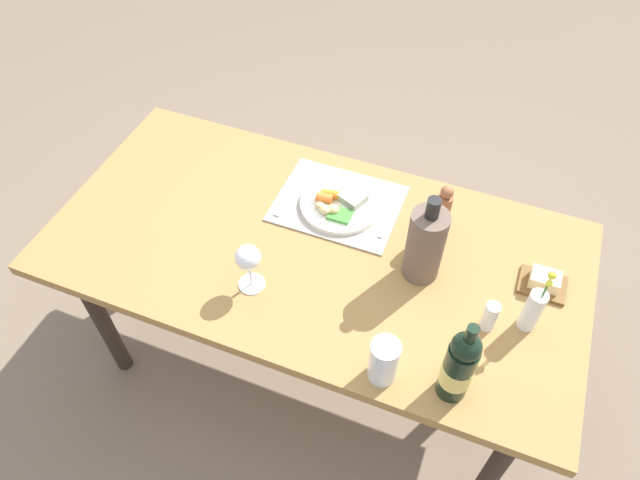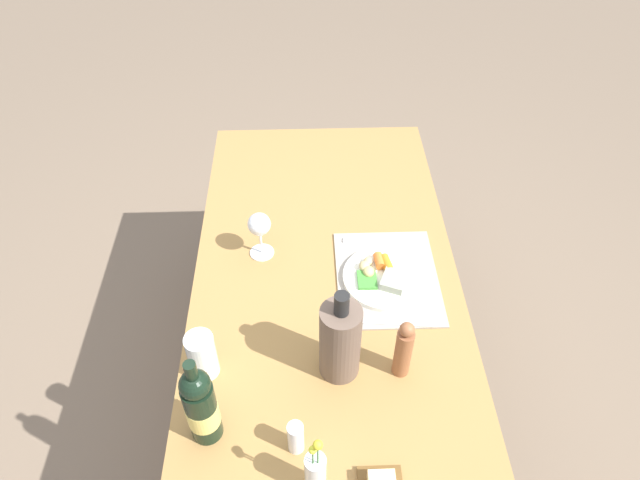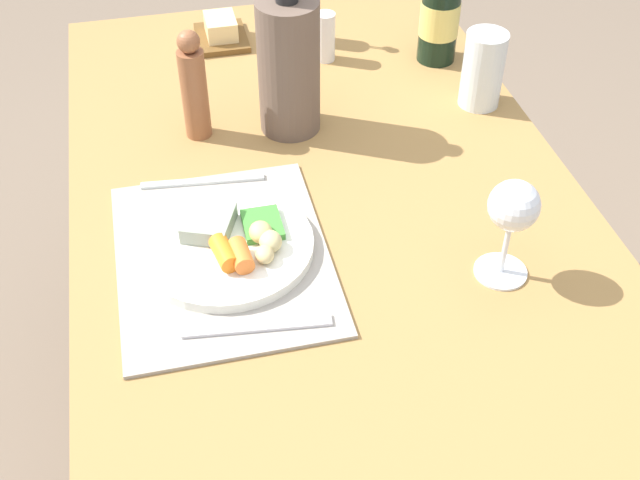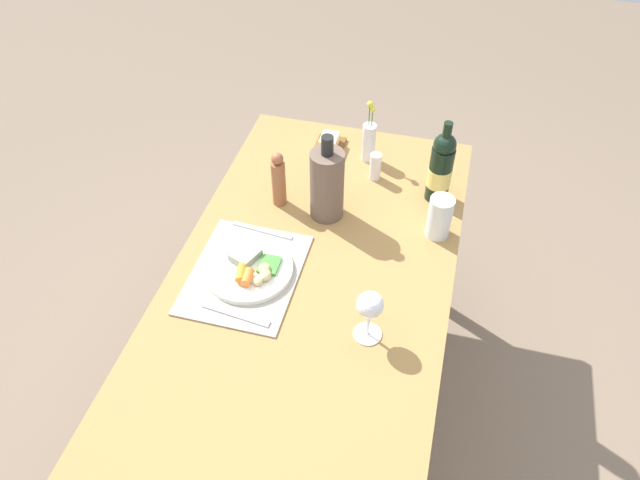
{
  "view_description": "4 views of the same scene",
  "coord_description": "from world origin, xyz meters",
  "px_view_note": "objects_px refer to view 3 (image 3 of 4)",
  "views": [
    {
      "loc": [
        -0.42,
        1.01,
        2.04
      ],
      "look_at": [
        -0.02,
        0.01,
        0.75
      ],
      "focal_mm": 32.47,
      "sensor_mm": 36.0,
      "label": 1
    },
    {
      "loc": [
        -1.15,
        0.06,
        2.01
      ],
      "look_at": [
        0.04,
        0.02,
        0.83
      ],
      "focal_mm": 32.28,
      "sensor_mm": 36.0,
      "label": 2
    },
    {
      "loc": [
        0.86,
        -0.24,
        1.52
      ],
      "look_at": [
        0.04,
        -0.05,
        0.76
      ],
      "focal_mm": 45.53,
      "sensor_mm": 36.0,
      "label": 3
    },
    {
      "loc": [
        1.05,
        0.31,
        2.01
      ],
      "look_at": [
        -0.09,
        0.02,
        0.83
      ],
      "focal_mm": 33.76,
      "sensor_mm": 36.0,
      "label": 4
    }
  ],
  "objects_px": {
    "fork": "(203,181)",
    "salt_shaker": "(325,37)",
    "dinner_plate": "(228,243)",
    "water_tumbler": "(482,74)",
    "dining_table": "(345,278)",
    "flower_vase": "(293,3)",
    "knife": "(257,326)",
    "wine_bottle": "(441,2)",
    "butter_dish": "(221,32)",
    "cooler_bottle": "(289,65)",
    "wine_glass": "(513,210)",
    "pepper_mill": "(194,87)"
  },
  "relations": [
    {
      "from": "fork",
      "to": "wine_bottle",
      "type": "relative_size",
      "value": 0.68
    },
    {
      "from": "wine_bottle",
      "to": "butter_dish",
      "type": "xyz_separation_m",
      "value": [
        -0.17,
        -0.4,
        -0.1
      ]
    },
    {
      "from": "dining_table",
      "to": "flower_vase",
      "type": "xyz_separation_m",
      "value": [
        -0.63,
        0.05,
        0.15
      ]
    },
    {
      "from": "dining_table",
      "to": "wine_bottle",
      "type": "xyz_separation_m",
      "value": [
        -0.48,
        0.31,
        0.19
      ]
    },
    {
      "from": "knife",
      "to": "wine_bottle",
      "type": "height_order",
      "value": "wine_bottle"
    },
    {
      "from": "dinner_plate",
      "to": "cooler_bottle",
      "type": "xyz_separation_m",
      "value": [
        -0.3,
        0.15,
        0.1
      ]
    },
    {
      "from": "knife",
      "to": "cooler_bottle",
      "type": "relative_size",
      "value": 0.67
    },
    {
      "from": "dinner_plate",
      "to": "salt_shaker",
      "type": "relative_size",
      "value": 2.64
    },
    {
      "from": "knife",
      "to": "wine_glass",
      "type": "height_order",
      "value": "wine_glass"
    },
    {
      "from": "fork",
      "to": "pepper_mill",
      "type": "distance_m",
      "value": 0.17
    },
    {
      "from": "dinner_plate",
      "to": "pepper_mill",
      "type": "bearing_deg",
      "value": -178.72
    },
    {
      "from": "dining_table",
      "to": "pepper_mill",
      "type": "height_order",
      "value": "pepper_mill"
    },
    {
      "from": "water_tumbler",
      "to": "cooler_bottle",
      "type": "height_order",
      "value": "cooler_bottle"
    },
    {
      "from": "water_tumbler",
      "to": "flower_vase",
      "type": "height_order",
      "value": "flower_vase"
    },
    {
      "from": "flower_vase",
      "to": "butter_dish",
      "type": "height_order",
      "value": "flower_vase"
    },
    {
      "from": "dinner_plate",
      "to": "salt_shaker",
      "type": "bearing_deg",
      "value": 152.67
    },
    {
      "from": "wine_bottle",
      "to": "pepper_mill",
      "type": "relative_size",
      "value": 1.47
    },
    {
      "from": "dinner_plate",
      "to": "water_tumbler",
      "type": "bearing_deg",
      "value": 120.55
    },
    {
      "from": "knife",
      "to": "fork",
      "type": "bearing_deg",
      "value": -167.88
    },
    {
      "from": "water_tumbler",
      "to": "dinner_plate",
      "type": "bearing_deg",
      "value": -59.45
    },
    {
      "from": "fork",
      "to": "knife",
      "type": "distance_m",
      "value": 0.33
    },
    {
      "from": "butter_dish",
      "to": "salt_shaker",
      "type": "distance_m",
      "value": 0.23
    },
    {
      "from": "fork",
      "to": "cooler_bottle",
      "type": "relative_size",
      "value": 0.67
    },
    {
      "from": "pepper_mill",
      "to": "wine_glass",
      "type": "xyz_separation_m",
      "value": [
        0.44,
        0.38,
        0.02
      ]
    },
    {
      "from": "fork",
      "to": "salt_shaker",
      "type": "bearing_deg",
      "value": 146.52
    },
    {
      "from": "wine_bottle",
      "to": "salt_shaker",
      "type": "bearing_deg",
      "value": -102.54
    },
    {
      "from": "water_tumbler",
      "to": "wine_glass",
      "type": "height_order",
      "value": "wine_glass"
    },
    {
      "from": "pepper_mill",
      "to": "knife",
      "type": "bearing_deg",
      "value": 2.63
    },
    {
      "from": "flower_vase",
      "to": "wine_glass",
      "type": "relative_size",
      "value": 1.43
    },
    {
      "from": "flower_vase",
      "to": "salt_shaker",
      "type": "xyz_separation_m",
      "value": [
        0.1,
        0.04,
        -0.03
      ]
    },
    {
      "from": "knife",
      "to": "flower_vase",
      "type": "xyz_separation_m",
      "value": [
        -0.77,
        0.21,
        0.07
      ]
    },
    {
      "from": "butter_dish",
      "to": "cooler_bottle",
      "type": "bearing_deg",
      "value": 12.66
    },
    {
      "from": "knife",
      "to": "wine_glass",
      "type": "distance_m",
      "value": 0.37
    },
    {
      "from": "dining_table",
      "to": "dinner_plate",
      "type": "bearing_deg",
      "value": -95.89
    },
    {
      "from": "flower_vase",
      "to": "wine_glass",
      "type": "distance_m",
      "value": 0.75
    },
    {
      "from": "knife",
      "to": "water_tumbler",
      "type": "relative_size",
      "value": 1.42
    },
    {
      "from": "knife",
      "to": "butter_dish",
      "type": "bearing_deg",
      "value": -178.14
    },
    {
      "from": "fork",
      "to": "butter_dish",
      "type": "relative_size",
      "value": 1.51
    },
    {
      "from": "fork",
      "to": "wine_glass",
      "type": "xyz_separation_m",
      "value": [
        0.29,
        0.39,
        0.11
      ]
    },
    {
      "from": "water_tumbler",
      "to": "flower_vase",
      "type": "relative_size",
      "value": 0.61
    },
    {
      "from": "fork",
      "to": "wine_glass",
      "type": "relative_size",
      "value": 1.23
    },
    {
      "from": "wine_bottle",
      "to": "wine_glass",
      "type": "height_order",
      "value": "wine_bottle"
    },
    {
      "from": "fork",
      "to": "flower_vase",
      "type": "bearing_deg",
      "value": 157.33
    },
    {
      "from": "salt_shaker",
      "to": "cooler_bottle",
      "type": "relative_size",
      "value": 0.33
    },
    {
      "from": "water_tumbler",
      "to": "dining_table",
      "type": "bearing_deg",
      "value": -46.41
    },
    {
      "from": "dinner_plate",
      "to": "knife",
      "type": "xyz_separation_m",
      "value": [
        0.16,
        0.01,
        -0.01
      ]
    },
    {
      "from": "dining_table",
      "to": "fork",
      "type": "height_order",
      "value": "fork"
    },
    {
      "from": "salt_shaker",
      "to": "fork",
      "type": "bearing_deg",
      "value": -39.27
    },
    {
      "from": "pepper_mill",
      "to": "cooler_bottle",
      "type": "height_order",
      "value": "cooler_bottle"
    },
    {
      "from": "fork",
      "to": "salt_shaker",
      "type": "relative_size",
      "value": 2.03
    }
  ]
}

